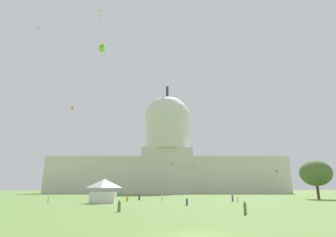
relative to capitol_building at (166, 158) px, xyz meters
The scene contains 20 objects.
ground_plane 154.93m from the capitol_building, 89.04° to the right, with size 800.00×800.00×0.00m, color olive.
capitol_building is the anchor object (origin of this frame).
event_tent 112.17m from the capitol_building, 97.45° to the right, with size 6.19×5.48×5.36m.
tree_east_far 100.73m from the capitol_building, 62.12° to the right, with size 11.14×12.31×11.79m.
person_orange_edge_east 104.13m from the capitol_building, 95.61° to the right, with size 0.47×0.47×1.64m.
person_navy_mid_center 97.54m from the capitol_building, 94.56° to the right, with size 0.60×0.60×1.53m.
person_white_near_tree_east 97.90m from the capitol_building, 90.63° to the right, with size 0.54×0.54×1.56m.
person_olive_back_left 135.17m from the capitol_building, 92.79° to the right, with size 0.61×0.61×1.63m.
person_white_front_right 110.39m from the capitol_building, 80.89° to the right, with size 0.54×0.54×1.46m.
person_purple_lawn_far_left 106.24m from the capitol_building, 80.64° to the right, with size 0.61×0.61×1.76m.
person_denim_front_center 120.03m from the capitol_building, 87.91° to the right, with size 0.61×0.61×1.44m.
person_white_mid_right 118.05m from the capitol_building, 102.58° to the right, with size 0.36×0.36×1.70m.
person_olive_mid_left 139.14m from the capitol_building, 85.57° to the right, with size 0.42×0.42×1.69m.
kite_violet_low 85.80m from the capitol_building, 62.06° to the right, with size 0.80×0.77×2.09m.
kite_orange_mid 89.11m from the capitol_building, 112.12° to the right, with size 0.63×1.10×1.16m.
kite_yellow_mid 50.77m from the capitol_building, 57.72° to the right, with size 0.93×0.50×0.77m.
kite_pink_high 121.63m from the capitol_building, 104.74° to the right, with size 1.02×1.20×3.30m.
kite_magenta_low 27.59m from the capitol_building, 84.04° to the right, with size 0.81×0.60×2.58m.
kite_lime_mid 125.96m from the capitol_building, 95.79° to the right, with size 1.15×1.09×2.48m.
kite_gold_high 114.42m from the capitol_building, 99.23° to the right, with size 1.03×1.50×4.14m.
Camera 1 is at (-2.03, -20.95, 3.39)m, focal length 29.00 mm.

